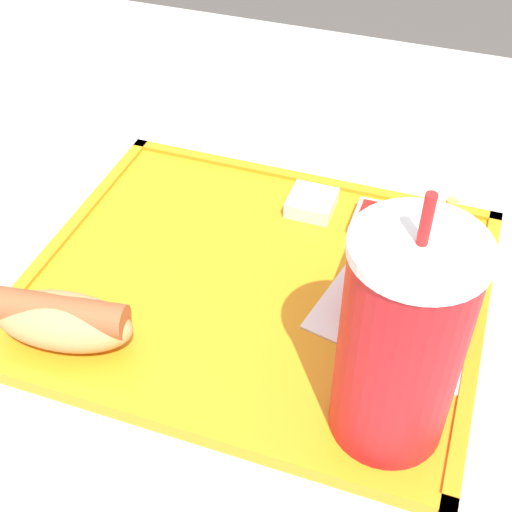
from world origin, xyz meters
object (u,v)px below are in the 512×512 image
Objects in this scene: soda_cup at (401,343)px; hot_dog_far at (63,319)px; sauce_cup_mayo at (312,202)px; sauce_cup_ketchup at (378,220)px; fries_carton at (419,282)px.

soda_cup is 1.73× the size of hot_dog_far.
hot_dog_far is 0.27m from sauce_cup_mayo.
fries_carton is at bearing 116.91° from sauce_cup_ketchup.
fries_carton is 0.12m from sauce_cup_ketchup.
sauce_cup_mayo is (0.12, -0.11, -0.03)m from fries_carton.
fries_carton is (0.00, -0.11, -0.05)m from soda_cup.
sauce_cup_ketchup is (0.05, -0.21, -0.08)m from soda_cup.
fries_carton reaches higher than hot_dog_far.
soda_cup is 4.70× the size of sauce_cup_mayo.
sauce_cup_ketchup is (-0.07, 0.01, 0.00)m from sauce_cup_mayo.
fries_carton is 2.77× the size of sauce_cup_ketchup.
hot_dog_far reaches higher than sauce_cup_mayo.
hot_dog_far is 0.98× the size of fries_carton.
soda_cup is at bearing 118.39° from sauce_cup_mayo.
hot_dog_far is 2.72× the size of sauce_cup_ketchup.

